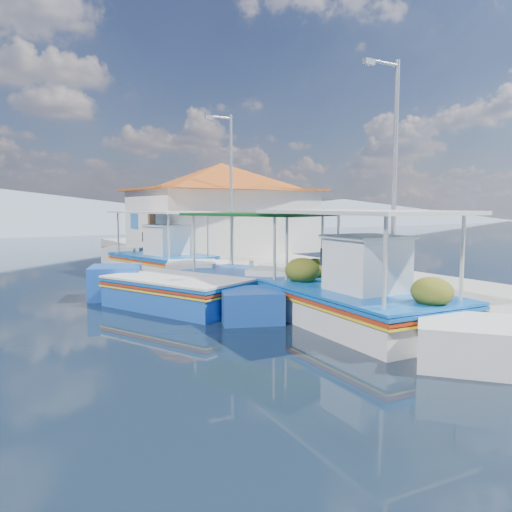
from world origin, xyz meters
TOP-DOWN VIEW (x-y plane):
  - ground at (0.00, 0.00)m, footprint 160.00×160.00m
  - quay at (5.90, 6.00)m, footprint 5.00×44.00m
  - bollards at (3.80, 5.25)m, footprint 0.20×17.20m
  - main_caique at (2.59, 1.28)m, footprint 3.03×9.01m
  - caique_green_canopy at (2.30, 5.22)m, footprint 3.93×7.16m
  - caique_blue_hull at (-0.19, 5.27)m, footprint 3.87×6.55m
  - caique_far at (1.86, 11.92)m, footprint 3.54×7.93m
  - harbor_building at (6.20, 15.00)m, footprint 10.49×10.49m
  - lamp_post_near at (4.51, 2.00)m, footprint 1.21×0.14m
  - lamp_post_far at (4.51, 11.00)m, footprint 1.21×0.14m
  - mountain_ridge at (6.54, 56.00)m, footprint 171.40×96.00m

SIDE VIEW (x-z plane):
  - ground at x=0.00m, z-range 0.00..0.00m
  - quay at x=5.90m, z-range 0.00..0.50m
  - caique_blue_hull at x=-0.19m, z-range -0.29..0.98m
  - caique_green_canopy at x=2.30m, z-range -1.00..1.85m
  - caique_far at x=1.86m, z-range -0.90..1.95m
  - main_caique at x=2.59m, z-range -0.91..2.06m
  - bollards at x=3.80m, z-range 0.50..0.80m
  - mountain_ridge at x=6.54m, z-range -0.71..4.79m
  - harbor_building at x=6.20m, z-range 0.58..4.98m
  - lamp_post_near at x=4.51m, z-range 0.85..6.85m
  - lamp_post_far at x=4.51m, z-range 0.85..6.85m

